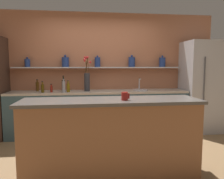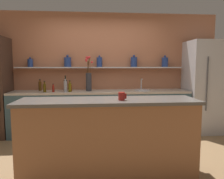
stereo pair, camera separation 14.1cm
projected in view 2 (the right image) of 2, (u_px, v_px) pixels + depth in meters
ground_plane at (106, 157)px, 3.47m from camera, size 12.00×12.00×0.00m
back_wall_unit at (102, 72)px, 4.91m from camera, size 5.20×0.28×2.60m
back_counter_unit at (101, 112)px, 4.64m from camera, size 3.70×0.62×0.92m
island_counter at (108, 138)px, 2.83m from camera, size 2.28×0.61×1.02m
refrigerator at (204, 87)px, 4.74m from camera, size 0.76×0.73×1.97m
flower_vase at (89, 79)px, 4.55m from camera, size 0.16×0.16×0.73m
sink_fixture at (142, 89)px, 4.68m from camera, size 0.31×0.31×0.25m
bottle_oil_0 at (45, 88)px, 4.33m from camera, size 0.06×0.06×0.23m
bottle_spirit_1 at (65, 86)px, 4.37m from camera, size 0.06×0.06×0.28m
bottle_spirit_2 at (40, 86)px, 4.61m from camera, size 0.06×0.06×0.25m
bottle_wine_3 at (66, 85)px, 4.60m from camera, size 0.07×0.07×0.32m
bottle_sauce_4 at (53, 88)px, 4.38m from camera, size 0.05×0.05×0.17m
bottle_oil_5 at (70, 87)px, 4.41m from camera, size 0.06×0.06×0.23m
bottle_sauce_6 at (71, 88)px, 4.61m from camera, size 0.05×0.05×0.16m
coffee_mug at (122, 96)px, 2.70m from camera, size 0.10×0.08×0.10m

